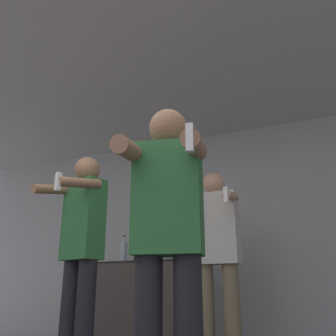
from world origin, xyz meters
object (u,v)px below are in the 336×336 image
Objects in this scene: bottle_amber_bourbon at (124,252)px; person_man_side at (81,248)px; bottle_green_wine at (137,254)px; bottle_clear_vodka at (150,253)px; person_spectator_back at (216,252)px; person_woman_foreground at (168,233)px.

bottle_amber_bourbon is 0.18× the size of person_man_side.
bottle_amber_bourbon is (-0.18, 0.00, 0.03)m from bottle_green_wine.
person_man_side is (-0.01, -1.30, -0.09)m from bottle_clear_vodka.
person_spectator_back is (0.92, 0.82, 0.01)m from person_man_side.
person_man_side is at bearing -138.27° from person_spectator_back.
bottle_amber_bourbon is at bearing 124.79° from person_woman_foreground.
person_man_side is (0.33, -1.30, -0.10)m from bottle_amber_bourbon.
bottle_clear_vodka is at bearing 0.00° from bottle_amber_bourbon.
person_man_side is at bearing -83.26° from bottle_green_wine.
bottle_clear_vodka is at bearing 152.23° from person_spectator_back.
person_woman_foreground is 1.36m from person_man_side.
bottle_amber_bourbon is 1.16× the size of bottle_clear_vodka.
person_woman_foreground is at bearing -62.15° from bottle_clear_vodka.
person_spectator_back is at bearing 41.73° from person_man_side.
person_woman_foreground is at bearing -58.71° from bottle_green_wine.
person_spectator_back is (1.07, -0.48, -0.06)m from bottle_green_wine.
person_woman_foreground is (1.10, -2.08, -0.14)m from bottle_clear_vodka.
person_spectator_back is at bearing -27.77° from bottle_clear_vodka.
bottle_clear_vodka is (0.16, 0.00, 0.01)m from bottle_green_wine.
person_spectator_back is (0.91, -0.48, -0.07)m from bottle_clear_vodka.
person_woman_foreground is (1.26, -2.08, -0.13)m from bottle_green_wine.
bottle_green_wine is at bearing -0.00° from bottle_amber_bourbon.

